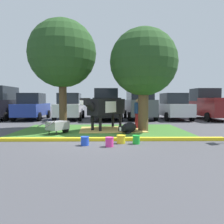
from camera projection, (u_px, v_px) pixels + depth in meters
ground_plane at (91, 139)px, 8.99m from camera, size 80.00×80.00×0.00m
grass_island at (102, 130)px, 11.34m from camera, size 8.18×5.19×0.02m
curb_yellow at (100, 139)px, 8.60m from camera, size 9.38×0.24×0.12m
hay_bedding at (112, 130)px, 11.58m from camera, size 3.34×2.59×0.04m
shade_tree_left at (62, 54)px, 11.62m from camera, size 3.45×3.45×5.62m
shade_tree_right at (144, 62)px, 11.07m from camera, size 3.28×3.28×5.02m
cow_holstein at (106, 107)px, 11.63m from camera, size 2.19×2.72×1.62m
calf_lying at (129, 128)px, 10.58m from camera, size 1.04×1.24×0.48m
person_handler at (138, 113)px, 12.10m from camera, size 0.34×0.50×1.58m
wheelbarrow at (58, 126)px, 10.16m from camera, size 1.19×1.50×0.63m
bucket_blue at (85, 141)px, 7.73m from camera, size 0.30×0.30×0.31m
bucket_pink at (109, 142)px, 7.52m from camera, size 0.29×0.29×0.32m
bucket_yellow at (121, 139)px, 8.09m from camera, size 0.33×0.33×0.30m
bucket_green at (136, 139)px, 7.99m from camera, size 0.27×0.27×0.30m
suv_black at (1, 103)px, 17.47m from camera, size 2.22×4.65×2.52m
sedan_blue at (32, 107)px, 17.52m from camera, size 2.12×4.45×2.02m
hatchback_white at (70, 107)px, 17.53m from camera, size 2.12×4.45×2.02m
pickup_truck_black at (106, 105)px, 17.78m from camera, size 2.34×5.46×2.42m
suv_dark_grey at (139, 103)px, 17.83m from camera, size 2.22×4.65×2.52m
sedan_silver at (173, 107)px, 17.54m from camera, size 2.12×4.45×2.02m
pickup_truck_maroon at (209, 105)px, 17.70m from camera, size 2.34×5.46×2.42m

